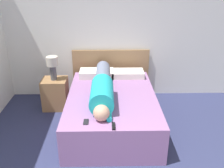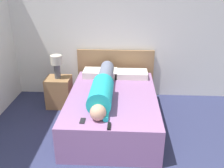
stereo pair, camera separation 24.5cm
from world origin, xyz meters
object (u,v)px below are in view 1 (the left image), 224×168
Objects in this scene: pillow_near_headboard at (97,74)px; cell_phone at (86,122)px; bed at (112,110)px; pillow_second at (128,74)px; person_lying at (102,88)px; nightstand at (55,94)px; table_lamp at (53,65)px; tv_remote at (114,126)px.

cell_phone is at bearing -92.85° from pillow_near_headboard.
pillow_second reaches higher than bed.
pillow_second is at bearing 0.00° from pillow_near_headboard.
bed is 0.89m from pillow_second.
pillow_second is at bearing 68.44° from bed.
person_lying is 0.79m from cell_phone.
pillow_near_headboard is 1.05× the size of pillow_second.
person_lying is at bearing -81.65° from pillow_near_headboard.
nightstand is 0.55m from table_lamp.
pillow_second is at bearing 7.31° from nightstand.
nightstand is 1.58m from cell_phone.
bed is 15.44× the size of cell_phone.
cell_phone is (-0.35, -0.80, 0.28)m from bed.
table_lamp reaches higher than cell_phone.
table_lamp is at bearing 115.84° from cell_phone.
person_lying is at bearing -163.14° from bed.
cell_phone is (-0.65, -1.57, -0.05)m from pillow_second.
tv_remote is at bearing -100.10° from pillow_second.
cell_phone is at bearing -113.37° from bed.
table_lamp is 1.86m from tv_remote.
person_lying is (0.88, -0.65, 0.41)m from nightstand.
pillow_second reaches higher than tv_remote.
bed is at bearing 16.86° from person_lying.
pillow_second is at bearing 61.06° from person_lying.
person_lying reaches higher than bed.
nightstand is 0.84m from pillow_near_headboard.
table_lamp is at bearing -167.30° from pillow_near_headboard.
tv_remote is at bearing -55.86° from nightstand.
tv_remote reaches higher than bed.
pillow_near_headboard is (-0.27, 0.77, 0.33)m from bed.
table_lamp reaches higher than person_lying.
pillow_second is at bearing 7.31° from table_lamp.
nightstand reaches higher than bed.
pillow_second is at bearing 79.90° from tv_remote.
cell_phone is at bearing -64.16° from nightstand.
bed is at bearing -111.56° from pillow_second.
pillow_near_headboard is 0.57m from pillow_second.
pillow_second is (0.57, 0.00, -0.01)m from pillow_near_headboard.
bed is at bearing 66.63° from cell_phone.
person_lying reaches higher than pillow_near_headboard.
bed is 0.91m from cell_phone.
cell_phone is (-0.08, -1.57, -0.06)m from pillow_near_headboard.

